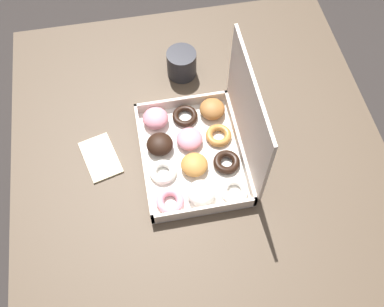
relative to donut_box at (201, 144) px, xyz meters
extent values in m
plane|color=#2D2826|center=(0.06, 0.00, -0.81)|extent=(8.00, 8.00, 0.00)
cube|color=#4C3D2D|center=(0.06, 0.00, -0.06)|extent=(1.22, 1.01, 0.03)
cylinder|color=#4C3D2D|center=(-0.50, -0.46, -0.44)|extent=(0.06, 0.06, 0.73)
cylinder|color=#4C3D2D|center=(-0.50, 0.45, -0.44)|extent=(0.06, 0.06, 0.73)
cube|color=silver|center=(0.01, -0.03, -0.05)|extent=(0.35, 0.27, 0.01)
cube|color=silver|center=(0.01, -0.16, -0.03)|extent=(0.35, 0.01, 0.04)
cube|color=silver|center=(0.01, 0.10, -0.03)|extent=(0.35, 0.01, 0.04)
cube|color=silver|center=(-0.16, -0.03, -0.03)|extent=(0.01, 0.27, 0.04)
cube|color=silver|center=(0.17, -0.03, -0.03)|extent=(0.01, 0.27, 0.04)
cube|color=silver|center=(0.01, 0.11, 0.12)|extent=(0.35, 0.01, 0.25)
ellipsoid|color=pink|center=(-0.12, -0.11, -0.02)|extent=(0.07, 0.07, 0.04)
ellipsoid|color=black|center=(-0.03, -0.11, -0.02)|extent=(0.07, 0.07, 0.04)
torus|color=white|center=(0.05, -0.11, -0.03)|extent=(0.07, 0.07, 0.02)
torus|color=pink|center=(0.13, -0.11, -0.03)|extent=(0.07, 0.07, 0.02)
torus|color=black|center=(-0.12, -0.02, -0.03)|extent=(0.07, 0.07, 0.02)
ellipsoid|color=pink|center=(-0.04, -0.03, -0.03)|extent=(0.07, 0.07, 0.03)
ellipsoid|color=#B77A38|center=(0.04, -0.03, -0.03)|extent=(0.07, 0.07, 0.04)
ellipsoid|color=white|center=(0.13, -0.03, -0.02)|extent=(0.07, 0.07, 0.04)
ellipsoid|color=#9E6633|center=(-0.12, 0.06, -0.02)|extent=(0.07, 0.07, 0.04)
torus|color=#B77A38|center=(-0.04, 0.06, -0.03)|extent=(0.07, 0.07, 0.02)
torus|color=black|center=(0.05, 0.06, -0.03)|extent=(0.07, 0.07, 0.02)
torus|color=white|center=(0.13, 0.06, -0.03)|extent=(0.07, 0.07, 0.02)
cylinder|color=#232328|center=(-0.29, 0.00, -0.01)|extent=(0.09, 0.09, 0.08)
cylinder|color=black|center=(-0.29, 0.00, 0.03)|extent=(0.07, 0.07, 0.01)
cube|color=beige|center=(-0.04, -0.27, -0.05)|extent=(0.15, 0.11, 0.01)
camera|label=1|loc=(0.59, -0.14, 1.01)|focal=42.00mm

